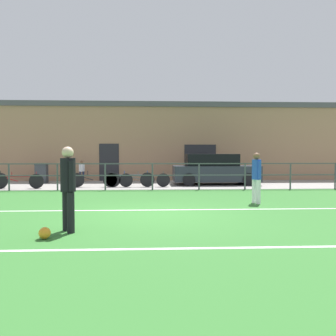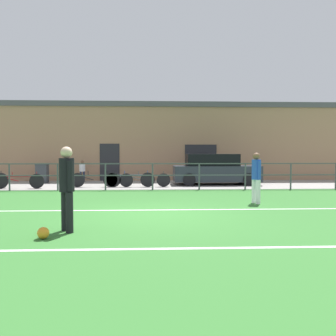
{
  "view_description": "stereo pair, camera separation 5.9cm",
  "coord_description": "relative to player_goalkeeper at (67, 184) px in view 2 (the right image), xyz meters",
  "views": [
    {
      "loc": [
        -0.09,
        -9.21,
        1.6
      ],
      "look_at": [
        0.58,
        4.38,
        1.01
      ],
      "focal_mm": 38.21,
      "sensor_mm": 36.0,
      "label": 1
    },
    {
      "loc": [
        -0.04,
        -9.21,
        1.6
      ],
      "look_at": [
        0.58,
        4.38,
        1.01
      ],
      "focal_mm": 38.21,
      "sensor_mm": 36.0,
      "label": 2
    }
  ],
  "objects": [
    {
      "name": "bicycle_parked_2",
      "position": [
        -0.94,
        9.17,
        -0.62
      ],
      "size": [
        2.15,
        0.04,
        0.75
      ],
      "color": "black",
      "rests_on": "pavement_strip"
    },
    {
      "name": "ground",
      "position": [
        1.74,
        1.97,
        -1.0
      ],
      "size": [
        60.0,
        44.0,
        0.04
      ],
      "primitive_type": "cube",
      "color": "#33702D"
    },
    {
      "name": "bicycle_parked_1",
      "position": [
        0.73,
        9.17,
        -0.61
      ],
      "size": [
        2.23,
        0.04,
        0.76
      ],
      "color": "black",
      "rests_on": "pavement_strip"
    },
    {
      "name": "parked_car_red",
      "position": [
        4.85,
        10.33,
        -0.24
      ],
      "size": [
        4.21,
        1.77,
        1.51
      ],
      "color": "#282D38",
      "rests_on": "pavement_strip"
    },
    {
      "name": "field_line_touchline",
      "position": [
        1.74,
        2.65,
        -0.97
      ],
      "size": [
        36.0,
        0.11,
        0.0
      ],
      "primitive_type": "cube",
      "color": "white",
      "rests_on": "ground"
    },
    {
      "name": "clubhouse_facade",
      "position": [
        1.74,
        14.17,
        1.28
      ],
      "size": [
        28.0,
        2.56,
        4.49
      ],
      "color": "#A37A5B",
      "rests_on": "ground"
    },
    {
      "name": "perimeter_fence",
      "position": [
        1.74,
        7.97,
        -0.23
      ],
      "size": [
        36.07,
        0.07,
        1.15
      ],
      "color": "#474C51",
      "rests_on": "ground"
    },
    {
      "name": "bicycle_parked_4",
      "position": [
        -4.14,
        8.67,
        -0.62
      ],
      "size": [
        2.2,
        0.04,
        0.74
      ],
      "color": "black",
      "rests_on": "pavement_strip"
    },
    {
      "name": "field_line_hash",
      "position": [
        1.74,
        -1.38,
        -0.97
      ],
      "size": [
        36.0,
        0.11,
        0.0
      ],
      "primitive_type": "cube",
      "color": "white",
      "rests_on": "ground"
    },
    {
      "name": "trash_bin_0",
      "position": [
        -3.97,
        11.5,
        -0.44
      ],
      "size": [
        0.6,
        0.51,
        1.03
      ],
      "color": "#33383D",
      "rests_on": "pavement_strip"
    },
    {
      "name": "player_goalkeeper",
      "position": [
        0.0,
        0.0,
        0.0
      ],
      "size": [
        0.31,
        0.41,
        1.72
      ],
      "rotation": [
        0.0,
        0.0,
        5.3
      ],
      "color": "black",
      "rests_on": "ground"
    },
    {
      "name": "soccer_ball_match",
      "position": [
        -0.3,
        -0.59,
        -0.87
      ],
      "size": [
        0.22,
        0.22,
        0.22
      ],
      "primitive_type": "sphere",
      "color": "orange",
      "rests_on": "ground"
    },
    {
      "name": "player_striker",
      "position": [
        4.98,
        3.79,
        -0.07
      ],
      "size": [
        0.28,
        0.42,
        1.6
      ],
      "rotation": [
        0.0,
        0.0,
        1.87
      ],
      "color": "white",
      "rests_on": "ground"
    },
    {
      "name": "pavement_strip",
      "position": [
        1.74,
        10.47,
        -0.97
      ],
      "size": [
        48.0,
        5.0,
        0.02
      ],
      "primitive_type": "cube",
      "color": "gray",
      "rests_on": "ground"
    },
    {
      "name": "bicycle_parked_3",
      "position": [
        1.39,
        9.17,
        -0.63
      ],
      "size": [
        2.34,
        0.04,
        0.73
      ],
      "color": "black",
      "rests_on": "pavement_strip"
    },
    {
      "name": "spectator_child",
      "position": [
        -2.07,
        12.36,
        -0.3
      ],
      "size": [
        0.3,
        0.2,
        1.15
      ],
      "rotation": [
        0.0,
        0.0,
        3.53
      ],
      "color": "#232D4C",
      "rests_on": "pavement_strip"
    }
  ]
}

